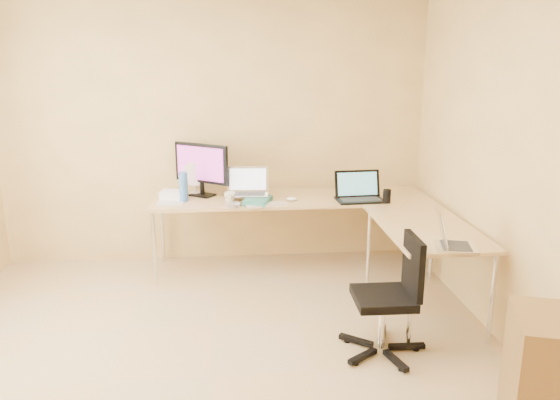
{
  "coord_description": "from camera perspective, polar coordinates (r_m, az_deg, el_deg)",
  "views": [
    {
      "loc": [
        0.16,
        -3.2,
        2.04
      ],
      "look_at": [
        0.55,
        1.1,
        0.9
      ],
      "focal_mm": 35.1,
      "sensor_mm": 36.0,
      "label": 1
    }
  ],
  "objects": [
    {
      "name": "floor",
      "position": [
        3.8,
        -7.11,
        -17.82
      ],
      "size": [
        4.5,
        4.5,
        0.0
      ],
      "primitive_type": "plane",
      "color": "tan",
      "rests_on": "ground"
    },
    {
      "name": "wall_back",
      "position": [
        5.5,
        -6.87,
        6.95
      ],
      "size": [
        4.5,
        0.0,
        4.5
      ],
      "primitive_type": "plane",
      "rotation": [
        1.57,
        0.0,
        0.0
      ],
      "color": "#E8C177",
      "rests_on": "ground"
    },
    {
      "name": "wall_right",
      "position": [
        3.82,
        25.54,
        2.17
      ],
      "size": [
        0.0,
        4.5,
        4.5
      ],
      "primitive_type": "plane",
      "rotation": [
        1.57,
        0.0,
        -1.57
      ],
      "color": "#E8C177",
      "rests_on": "ground"
    },
    {
      "name": "desk_main",
      "position": [
        5.35,
        1.13,
        -3.47
      ],
      "size": [
        2.65,
        0.7,
        0.73
      ],
      "primitive_type": "cube",
      "color": "tan",
      "rests_on": "ground"
    },
    {
      "name": "desk_return",
      "position": [
        4.64,
        14.67,
        -6.85
      ],
      "size": [
        0.7,
        1.3,
        0.73
      ],
      "primitive_type": "cube",
      "color": "tan",
      "rests_on": "ground"
    },
    {
      "name": "monitor",
      "position": [
        5.29,
        -8.18,
        3.14
      ],
      "size": [
        0.6,
        0.5,
        0.51
      ],
      "primitive_type": "cube",
      "rotation": [
        0.0,
        0.0,
        -0.61
      ],
      "color": "black",
      "rests_on": "desk_main"
    },
    {
      "name": "book_stack",
      "position": [
        5.02,
        -2.33,
        -0.06
      ],
      "size": [
        0.3,
        0.34,
        0.05
      ],
      "primitive_type": "cube",
      "rotation": [
        0.0,
        0.0,
        -0.34
      ],
      "color": "#2A7165",
      "rests_on": "desk_main"
    },
    {
      "name": "laptop_center",
      "position": [
        5.1,
        -3.43,
        1.89
      ],
      "size": [
        0.41,
        0.33,
        0.25
      ],
      "primitive_type": "cube",
      "rotation": [
        0.0,
        0.0,
        -0.09
      ],
      "color": "#AFAFAF",
      "rests_on": "desk_main"
    },
    {
      "name": "laptop_black",
      "position": [
        5.13,
        8.37,
        1.39
      ],
      "size": [
        0.45,
        0.34,
        0.27
      ],
      "primitive_type": "cube",
      "rotation": [
        0.0,
        0.0,
        0.06
      ],
      "color": "black",
      "rests_on": "desk_main"
    },
    {
      "name": "keyboard",
      "position": [
        4.94,
        -1.38,
        -0.5
      ],
      "size": [
        0.39,
        0.2,
        0.02
      ],
      "primitive_type": "cube",
      "rotation": [
        0.0,
        0.0,
        0.28
      ],
      "color": "beige",
      "rests_on": "desk_main"
    },
    {
      "name": "mouse",
      "position": [
        5.1,
        1.22,
        0.1
      ],
      "size": [
        0.12,
        0.1,
        0.04
      ],
      "primitive_type": "ellipsoid",
      "rotation": [
        0.0,
        0.0,
        0.42
      ],
      "color": "white",
      "rests_on": "desk_main"
    },
    {
      "name": "mug",
      "position": [
        5.06,
        -5.27,
        0.27
      ],
      "size": [
        0.11,
        0.11,
        0.1
      ],
      "primitive_type": "imported",
      "rotation": [
        0.0,
        0.0,
        0.06
      ],
      "color": "white",
      "rests_on": "desk_main"
    },
    {
      "name": "cd_stack",
      "position": [
        4.92,
        -4.89,
        -0.49
      ],
      "size": [
        0.16,
        0.16,
        0.03
      ],
      "primitive_type": "cylinder",
      "rotation": [
        0.0,
        0.0,
        -0.17
      ],
      "color": "silver",
      "rests_on": "desk_main"
    },
    {
      "name": "water_bottle",
      "position": [
        5.14,
        -10.02,
        1.38
      ],
      "size": [
        0.09,
        0.09,
        0.28
      ],
      "primitive_type": "cylinder",
      "rotation": [
        0.0,
        0.0,
        0.16
      ],
      "color": "#376BB7",
      "rests_on": "desk_main"
    },
    {
      "name": "papers",
      "position": [
        5.2,
        -11.21,
        -0.05
      ],
      "size": [
        0.26,
        0.35,
        0.01
      ],
      "primitive_type": "cube",
      "rotation": [
        0.0,
        0.0,
        -0.07
      ],
      "color": "silver",
      "rests_on": "desk_main"
    },
    {
      "name": "white_box",
      "position": [
        5.27,
        -11.15,
        0.55
      ],
      "size": [
        0.24,
        0.2,
        0.08
      ],
      "primitive_type": "cube",
      "rotation": [
        0.0,
        0.0,
        -0.22
      ],
      "color": "white",
      "rests_on": "desk_main"
    },
    {
      "name": "desk_fan",
      "position": [
        5.39,
        -8.88,
        2.16
      ],
      "size": [
        0.25,
        0.25,
        0.3
      ],
      "primitive_type": "cylinder",
      "rotation": [
        0.0,
        0.0,
        -0.07
      ],
      "color": "white",
      "rests_on": "desk_main"
    },
    {
      "name": "black_cup",
      "position": [
        5.11,
        11.07,
        0.39
      ],
      "size": [
        0.08,
        0.08,
        0.13
      ],
      "primitive_type": "cylinder",
      "rotation": [
        0.0,
        0.0,
        0.15
      ],
      "color": "black",
      "rests_on": "desk_main"
    },
    {
      "name": "laptop_return",
      "position": [
        4.03,
        17.96,
        -3.27
      ],
      "size": [
        0.39,
        0.33,
        0.22
      ],
      "primitive_type": "cube",
      "rotation": [
        0.0,
        0.0,
        1.33
      ],
      "color": "silver",
      "rests_on": "desk_return"
    },
    {
      "name": "office_chair",
      "position": [
        3.88,
        10.75,
        -8.86
      ],
      "size": [
        0.53,
        0.53,
        0.87
      ],
      "primitive_type": "cube",
      "rotation": [
        0.0,
        0.0,
        -0.02
      ],
      "color": "black",
      "rests_on": "ground"
    },
    {
      "name": "cabinet",
      "position": [
        3.44,
        26.19,
        -16.04
      ],
      "size": [
        0.54,
        0.6,
        0.68
      ],
      "primitive_type": "cube",
      "rotation": [
        0.0,
        0.0,
        -0.33
      ],
      "color": "#985124",
      "rests_on": "ground"
    }
  ]
}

